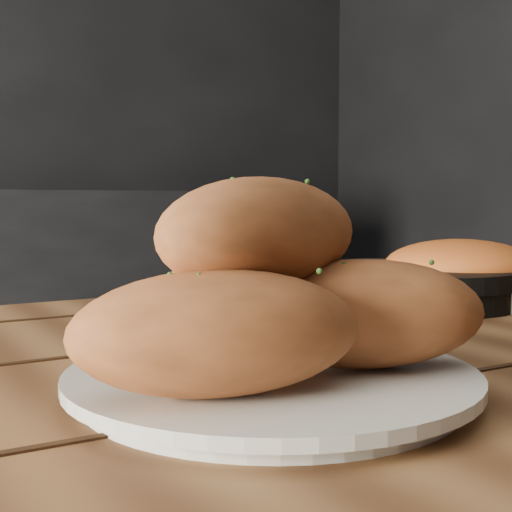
{
  "coord_description": "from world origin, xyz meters",
  "views": [
    {
      "loc": [
        0.22,
        -0.35,
        0.88
      ],
      "look_at": [
        0.46,
        0.06,
        0.84
      ],
      "focal_mm": 50.0,
      "sensor_mm": 36.0,
      "label": 1
    }
  ],
  "objects": [
    {
      "name": "plate",
      "position": [
        0.46,
        0.04,
        0.76
      ],
      "size": [
        0.27,
        0.27,
        0.02
      ],
      "color": "silver",
      "rests_on": "table"
    },
    {
      "name": "table",
      "position": [
        0.61,
        0.12,
        0.65
      ],
      "size": [
        1.56,
        0.85,
        0.75
      ],
      "color": "brown",
      "rests_on": "ground"
    },
    {
      "name": "bread_rolls",
      "position": [
        0.45,
        0.03,
        0.82
      ],
      "size": [
        0.29,
        0.23,
        0.12
      ],
      "color": "#AE5B30",
      "rests_on": "plate"
    },
    {
      "name": "bowl",
      "position": [
        0.89,
        0.28,
        0.78
      ],
      "size": [
        0.22,
        0.22,
        0.08
      ],
      "color": "white",
      "rests_on": "table"
    },
    {
      "name": "skillet",
      "position": [
        0.83,
        0.3,
        0.77
      ],
      "size": [
        0.38,
        0.26,
        0.05
      ],
      "color": "black",
      "rests_on": "table"
    }
  ]
}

